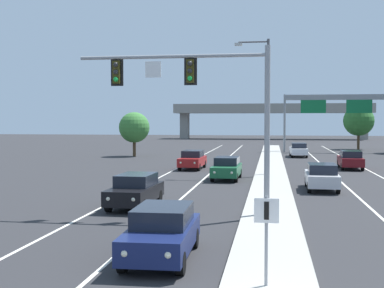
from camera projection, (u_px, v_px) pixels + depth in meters
median_island at (270, 198)px, 27.07m from camera, size 2.40×110.00×0.15m
lane_stripe_oncoming_center at (201, 182)px, 34.71m from camera, size 0.14×100.00×0.01m
lane_stripe_receding_center at (344, 184)px, 33.26m from camera, size 0.14×100.00×0.01m
edge_stripe_left at (153, 181)px, 35.22m from camera, size 0.14×100.00×0.01m
overhead_signal_mast at (204, 92)px, 22.15m from camera, size 8.40×0.44×7.20m
median_sign_post at (266, 227)px, 12.42m from camera, size 0.60×0.10×2.20m
street_lamp_median at (265, 98)px, 37.91m from camera, size 2.58×0.28×10.00m
car_oncoming_navy at (162, 232)px, 15.43m from camera, size 1.91×4.51×1.58m
car_oncoming_black at (135, 190)px, 24.61m from camera, size 1.92×4.51×1.58m
car_oncoming_green at (227, 168)px, 35.92m from camera, size 1.90×4.50×1.58m
car_oncoming_red at (192, 159)px, 43.55m from camera, size 1.91×4.50×1.58m
car_receding_silver at (322, 176)px, 30.58m from camera, size 1.89×4.50×1.58m
car_receding_darkred at (350, 159)px, 43.51m from camera, size 1.92×4.51×1.58m
car_receding_white at (298, 150)px, 57.86m from camera, size 1.88×4.49×1.58m
highway_sign_gantry at (336, 104)px, 65.88m from camera, size 13.28×0.42×7.50m
overpass_bridge at (272, 112)px, 111.28m from camera, size 42.40×6.40×7.65m
tree_far_right_b at (359, 121)px, 72.30m from camera, size 4.29×4.29×6.21m
tree_far_left_b at (134, 128)px, 58.68m from camera, size 3.51×3.51×5.08m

